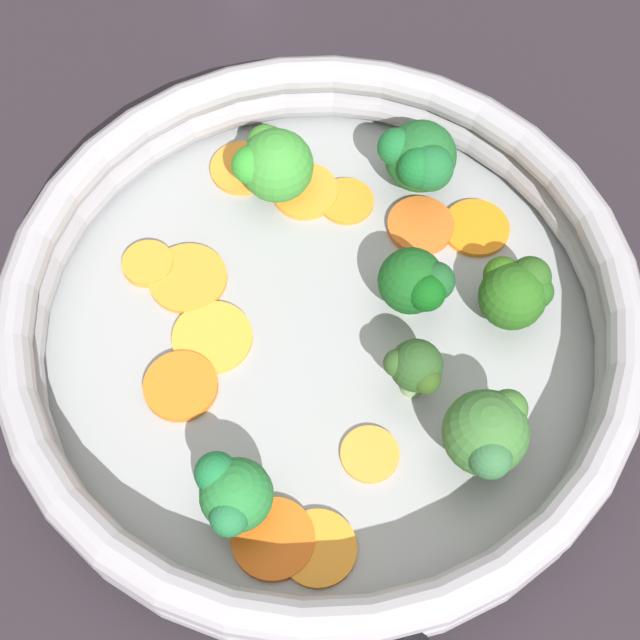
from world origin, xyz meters
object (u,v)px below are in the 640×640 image
at_px(carrot_slice_1, 318,548).
at_px(carrot_slice_2, 242,168).
at_px(broccoli_floret_1, 488,434).
at_px(carrot_slice_3, 305,191).
at_px(broccoli_floret_0, 416,283).
at_px(carrot_slice_6, 421,225).
at_px(carrot_slice_9, 476,228).
at_px(carrot_slice_5, 273,539).
at_px(carrot_slice_7, 148,264).
at_px(carrot_slice_11, 346,201).
at_px(carrot_slice_10, 212,337).
at_px(broccoli_floret_6, 273,163).
at_px(broccoli_floret_3, 516,291).
at_px(broccoli_floret_2, 415,368).
at_px(broccoli_floret_4, 233,494).
at_px(skillet, 320,338).
at_px(broccoli_floret_5, 420,159).
at_px(carrot_slice_0, 181,386).
at_px(carrot_slice_4, 370,454).
at_px(carrot_slice_8, 188,278).

distance_m(carrot_slice_1, carrot_slice_2, 0.25).
bearing_deg(broccoli_floret_1, carrot_slice_2, -51.85).
bearing_deg(carrot_slice_3, broccoli_floret_0, 130.73).
bearing_deg(carrot_slice_6, carrot_slice_9, -179.33).
relative_size(carrot_slice_5, carrot_slice_7, 1.41).
bearing_deg(carrot_slice_11, carrot_slice_2, -18.17).
bearing_deg(carrot_slice_3, carrot_slice_1, 95.19).
distance_m(carrot_slice_10, broccoli_floret_6, 0.11).
xyz_separation_m(broccoli_floret_3, broccoli_floret_6, (0.14, -0.08, 0.00)).
height_order(carrot_slice_2, broccoli_floret_1, broccoli_floret_1).
bearing_deg(broccoli_floret_2, carrot_slice_3, -62.87).
distance_m(broccoli_floret_1, broccoli_floret_4, 0.13).
xyz_separation_m(carrot_slice_11, broccoli_floret_3, (-0.10, 0.07, 0.02)).
bearing_deg(carrot_slice_1, broccoli_floret_1, -146.47).
height_order(skillet, broccoli_floret_5, broccoli_floret_5).
bearing_deg(broccoli_floret_3, carrot_slice_5, 47.97).
height_order(carrot_slice_11, broccoli_floret_1, broccoli_floret_1).
xyz_separation_m(carrot_slice_0, broccoli_floret_1, (-0.16, 0.03, 0.03)).
bearing_deg(broccoli_floret_5, carrot_slice_2, -5.19).
xyz_separation_m(skillet, carrot_slice_4, (-0.03, 0.07, 0.01)).
bearing_deg(broccoli_floret_3, carrot_slice_4, 49.57).
xyz_separation_m(carrot_slice_8, carrot_slice_9, (-0.17, -0.04, -0.00)).
height_order(carrot_slice_3, broccoli_floret_2, broccoli_floret_2).
bearing_deg(carrot_slice_6, carrot_slice_5, 69.05).
relative_size(carrot_slice_6, carrot_slice_11, 1.20).
relative_size(carrot_slice_3, broccoli_floret_5, 0.82).
relative_size(broccoli_floret_4, broccoli_floret_6, 0.92).
height_order(carrot_slice_4, broccoli_floret_4, broccoli_floret_4).
bearing_deg(carrot_slice_2, broccoli_floret_5, 174.81).
bearing_deg(carrot_slice_3, broccoli_floret_3, 147.36).
height_order(broccoli_floret_0, broccoli_floret_6, broccoli_floret_6).
relative_size(carrot_slice_1, broccoli_floret_0, 0.87).
height_order(carrot_slice_0, broccoli_floret_1, broccoli_floret_1).
xyz_separation_m(broccoli_floret_1, broccoli_floret_3, (-0.02, -0.09, -0.01)).
bearing_deg(carrot_slice_5, broccoli_floret_5, -107.72).
bearing_deg(broccoli_floret_1, carrot_slice_0, -10.57).
bearing_deg(carrot_slice_0, carrot_slice_1, 133.41).
relative_size(carrot_slice_2, carrot_slice_11, 1.20).
bearing_deg(carrot_slice_1, broccoli_floret_6, -80.07).
bearing_deg(carrot_slice_9, carrot_slice_3, -11.51).
xyz_separation_m(carrot_slice_8, carrot_slice_11, (-0.09, -0.06, -0.00)).
xyz_separation_m(carrot_slice_10, broccoli_floret_1, (-0.15, 0.06, 0.03)).
height_order(carrot_slice_7, broccoli_floret_5, broccoli_floret_5).
distance_m(carrot_slice_2, broccoli_floret_1, 0.23).
bearing_deg(carrot_slice_4, carrot_slice_5, 45.15).
relative_size(skillet, broccoli_floret_2, 7.60).
bearing_deg(carrot_slice_5, carrot_slice_6, -110.95).
xyz_separation_m(carrot_slice_8, broccoli_floret_1, (-0.17, 0.10, 0.03)).
height_order(carrot_slice_10, carrot_slice_11, same).
height_order(carrot_slice_3, broccoli_floret_4, broccoli_floret_4).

